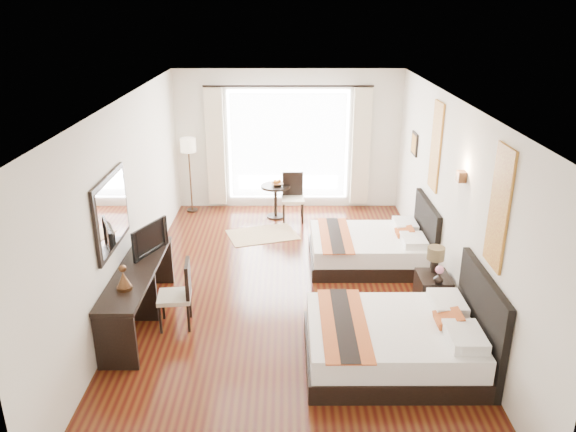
{
  "coord_description": "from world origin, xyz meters",
  "views": [
    {
      "loc": [
        -0.03,
        -7.29,
        4.01
      ],
      "look_at": [
        -0.01,
        0.13,
        1.16
      ],
      "focal_mm": 35.0,
      "sensor_mm": 36.0,
      "label": 1
    }
  ],
  "objects_px": {
    "bed_far": "(372,247)",
    "television": "(146,238)",
    "nightstand": "(433,292)",
    "fruit_bowl": "(277,184)",
    "floor_lamp": "(189,150)",
    "bed_near": "(399,341)",
    "table_lamp": "(436,255)",
    "console_desk": "(139,295)",
    "desk_chair": "(177,306)",
    "side_table": "(276,201)",
    "window_chair": "(293,206)",
    "vase": "(439,279)"
  },
  "relations": [
    {
      "from": "bed_far",
      "to": "television",
      "type": "xyz_separation_m",
      "value": [
        -3.33,
        -1.21,
        0.69
      ]
    },
    {
      "from": "nightstand",
      "to": "fruit_bowl",
      "type": "xyz_separation_m",
      "value": [
        -2.2,
        3.52,
        0.44
      ]
    },
    {
      "from": "floor_lamp",
      "to": "fruit_bowl",
      "type": "height_order",
      "value": "floor_lamp"
    },
    {
      "from": "bed_near",
      "to": "table_lamp",
      "type": "distance_m",
      "value": 1.62
    },
    {
      "from": "console_desk",
      "to": "floor_lamp",
      "type": "xyz_separation_m",
      "value": [
        0.03,
        4.21,
        0.89
      ]
    },
    {
      "from": "desk_chair",
      "to": "side_table",
      "type": "distance_m",
      "value": 4.15
    },
    {
      "from": "window_chair",
      "to": "bed_far",
      "type": "bearing_deg",
      "value": 31.75
    },
    {
      "from": "television",
      "to": "floor_lamp",
      "type": "height_order",
      "value": "floor_lamp"
    },
    {
      "from": "table_lamp",
      "to": "vase",
      "type": "height_order",
      "value": "table_lamp"
    },
    {
      "from": "vase",
      "to": "desk_chair",
      "type": "height_order",
      "value": "desk_chair"
    },
    {
      "from": "desk_chair",
      "to": "side_table",
      "type": "height_order",
      "value": "desk_chair"
    },
    {
      "from": "bed_far",
      "to": "vase",
      "type": "bearing_deg",
      "value": -69.34
    },
    {
      "from": "vase",
      "to": "bed_far",
      "type": "bearing_deg",
      "value": 110.66
    },
    {
      "from": "desk_chair",
      "to": "table_lamp",
      "type": "bearing_deg",
      "value": -176.98
    },
    {
      "from": "bed_far",
      "to": "console_desk",
      "type": "xyz_separation_m",
      "value": [
        -3.35,
        -1.76,
        0.1
      ]
    },
    {
      "from": "window_chair",
      "to": "floor_lamp",
      "type": "bearing_deg",
      "value": -105.24
    },
    {
      "from": "side_table",
      "to": "fruit_bowl",
      "type": "distance_m",
      "value": 0.36
    },
    {
      "from": "nightstand",
      "to": "desk_chair",
      "type": "relative_size",
      "value": 0.58
    },
    {
      "from": "fruit_bowl",
      "to": "desk_chair",
      "type": "bearing_deg",
      "value": -107.71
    },
    {
      "from": "floor_lamp",
      "to": "window_chair",
      "type": "height_order",
      "value": "floor_lamp"
    },
    {
      "from": "vase",
      "to": "nightstand",
      "type": "bearing_deg",
      "value": 91.13
    },
    {
      "from": "bed_far",
      "to": "window_chair",
      "type": "relative_size",
      "value": 2.05
    },
    {
      "from": "nightstand",
      "to": "floor_lamp",
      "type": "distance_m",
      "value": 5.64
    },
    {
      "from": "bed_near",
      "to": "nightstand",
      "type": "xyz_separation_m",
      "value": [
        0.7,
        1.24,
        -0.05
      ]
    },
    {
      "from": "console_desk",
      "to": "fruit_bowl",
      "type": "xyz_separation_m",
      "value": [
        1.77,
        3.81,
        0.31
      ]
    },
    {
      "from": "window_chair",
      "to": "table_lamp",
      "type": "bearing_deg",
      "value": 28.95
    },
    {
      "from": "vase",
      "to": "side_table",
      "type": "xyz_separation_m",
      "value": [
        -2.23,
        3.75,
        -0.24
      ]
    },
    {
      "from": "nightstand",
      "to": "side_table",
      "type": "relative_size",
      "value": 0.8
    },
    {
      "from": "fruit_bowl",
      "to": "bed_far",
      "type": "bearing_deg",
      "value": -52.58
    },
    {
      "from": "vase",
      "to": "floor_lamp",
      "type": "height_order",
      "value": "floor_lamp"
    },
    {
      "from": "desk_chair",
      "to": "fruit_bowl",
      "type": "xyz_separation_m",
      "value": [
        1.26,
        3.93,
        0.41
      ]
    },
    {
      "from": "desk_chair",
      "to": "window_chair",
      "type": "xyz_separation_m",
      "value": [
        1.56,
        3.82,
        0.0
      ]
    },
    {
      "from": "vase",
      "to": "floor_lamp",
      "type": "xyz_separation_m",
      "value": [
        -3.94,
        4.11,
        0.7
      ]
    },
    {
      "from": "side_table",
      "to": "window_chair",
      "type": "relative_size",
      "value": 0.72
    },
    {
      "from": "bed_far",
      "to": "window_chair",
      "type": "height_order",
      "value": "bed_far"
    },
    {
      "from": "bed_near",
      "to": "table_lamp",
      "type": "xyz_separation_m",
      "value": [
        0.73,
        1.37,
        0.46
      ]
    },
    {
      "from": "desk_chair",
      "to": "bed_near",
      "type": "bearing_deg",
      "value": 157.43
    },
    {
      "from": "vase",
      "to": "console_desk",
      "type": "height_order",
      "value": "console_desk"
    },
    {
      "from": "console_desk",
      "to": "fruit_bowl",
      "type": "height_order",
      "value": "console_desk"
    },
    {
      "from": "desk_chair",
      "to": "window_chair",
      "type": "bearing_deg",
      "value": -118.01
    },
    {
      "from": "bed_near",
      "to": "vase",
      "type": "height_order",
      "value": "bed_near"
    },
    {
      "from": "nightstand",
      "to": "television",
      "type": "relative_size",
      "value": 0.71
    },
    {
      "from": "nightstand",
      "to": "window_chair",
      "type": "bearing_deg",
      "value": 119.04
    },
    {
      "from": "bed_far",
      "to": "console_desk",
      "type": "height_order",
      "value": "bed_far"
    },
    {
      "from": "fruit_bowl",
      "to": "bed_near",
      "type": "bearing_deg",
      "value": -72.54
    },
    {
      "from": "vase",
      "to": "window_chair",
      "type": "relative_size",
      "value": 0.15
    },
    {
      "from": "table_lamp",
      "to": "window_chair",
      "type": "distance_m",
      "value": 3.83
    },
    {
      "from": "nightstand",
      "to": "table_lamp",
      "type": "bearing_deg",
      "value": 77.4
    },
    {
      "from": "table_lamp",
      "to": "side_table",
      "type": "relative_size",
      "value": 0.57
    },
    {
      "from": "side_table",
      "to": "fruit_bowl",
      "type": "height_order",
      "value": "fruit_bowl"
    }
  ]
}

